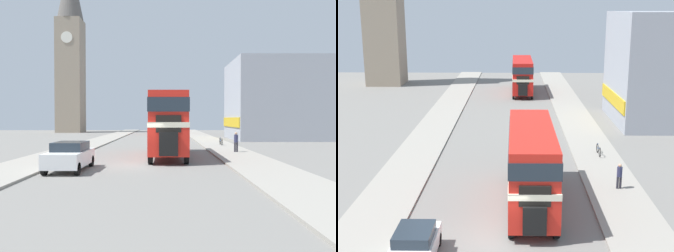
% 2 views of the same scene
% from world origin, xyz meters
% --- Properties ---
extents(ground_plane, '(120.00, 120.00, 0.00)m').
position_xyz_m(ground_plane, '(0.00, 0.00, 0.00)').
color(ground_plane, slate).
extents(sidewalk_right, '(3.50, 120.00, 0.12)m').
position_xyz_m(sidewalk_right, '(6.75, 0.00, 0.06)').
color(sidewalk_right, gray).
rests_on(sidewalk_right, ground_plane).
extents(sidewalk_left, '(3.50, 120.00, 0.12)m').
position_xyz_m(sidewalk_left, '(-6.75, 0.00, 0.06)').
color(sidewalk_left, gray).
rests_on(sidewalk_left, ground_plane).
extents(double_decker_bus, '(2.50, 9.91, 4.47)m').
position_xyz_m(double_decker_bus, '(1.56, 4.55, 2.65)').
color(double_decker_bus, red).
rests_on(double_decker_bus, ground_plane).
extents(bus_distant, '(2.54, 11.15, 4.40)m').
position_xyz_m(bus_distant, '(1.64, 40.64, 2.61)').
color(bus_distant, red).
rests_on(bus_distant, ground_plane).
extents(car_parked_near, '(1.81, 3.91, 1.53)m').
position_xyz_m(car_parked_near, '(-3.73, -1.83, 0.78)').
color(car_parked_near, white).
rests_on(car_parked_near, ground_plane).
extents(pedestrian_walking, '(0.32, 0.32, 1.58)m').
position_xyz_m(pedestrian_walking, '(7.01, 6.71, 1.01)').
color(pedestrian_walking, '#282833').
rests_on(pedestrian_walking, sidewalk_right).
extents(bicycle_on_pavement, '(0.05, 1.76, 0.78)m').
position_xyz_m(bicycle_on_pavement, '(6.96, 13.50, 0.48)').
color(bicycle_on_pavement, black).
rests_on(bicycle_on_pavement, sidewalk_right).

